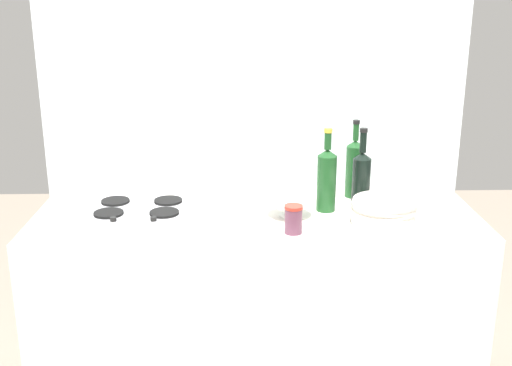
% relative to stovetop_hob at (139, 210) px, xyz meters
% --- Properties ---
extents(counter_block, '(1.80, 0.70, 0.90)m').
position_rel_stovetop_hob_xyz_m(counter_block, '(0.48, 0.02, -0.46)').
color(counter_block, silver).
rests_on(counter_block, ground).
extents(backsplash_panel, '(1.90, 0.06, 2.24)m').
position_rel_stovetop_hob_xyz_m(backsplash_panel, '(0.48, 0.40, 0.21)').
color(backsplash_panel, silver).
rests_on(backsplash_panel, ground).
extents(stovetop_hob, '(0.44, 0.33, 0.04)m').
position_rel_stovetop_hob_xyz_m(stovetop_hob, '(0.00, 0.00, 0.00)').
color(stovetop_hob, '#B2B2B7').
rests_on(stovetop_hob, counter_block).
extents(plate_stack, '(0.26, 0.25, 0.10)m').
position_rel_stovetop_hob_xyz_m(plate_stack, '(0.97, -0.14, 0.03)').
color(plate_stack, silver).
rests_on(plate_stack, counter_block).
extents(wine_bottle_leftmost, '(0.08, 0.08, 0.34)m').
position_rel_stovetop_hob_xyz_m(wine_bottle_leftmost, '(0.76, 0.02, 0.12)').
color(wine_bottle_leftmost, '#19471E').
rests_on(wine_bottle_leftmost, counter_block).
extents(wine_bottle_mid_left, '(0.07, 0.07, 0.34)m').
position_rel_stovetop_hob_xyz_m(wine_bottle_mid_left, '(0.91, 0.20, 0.12)').
color(wine_bottle_mid_left, '#19471E').
rests_on(wine_bottle_mid_left, counter_block).
extents(wine_bottle_mid_right, '(0.08, 0.08, 0.33)m').
position_rel_stovetop_hob_xyz_m(wine_bottle_mid_right, '(0.92, 0.09, 0.11)').
color(wine_bottle_mid_right, black).
rests_on(wine_bottle_mid_right, counter_block).
extents(mixing_bowl, '(0.18, 0.18, 0.06)m').
position_rel_stovetop_hob_xyz_m(mixing_bowl, '(0.61, -0.06, 0.02)').
color(mixing_bowl, white).
rests_on(mixing_bowl, counter_block).
extents(butter_dish, '(0.15, 0.13, 0.06)m').
position_rel_stovetop_hob_xyz_m(butter_dish, '(0.34, 0.11, 0.01)').
color(butter_dish, silver).
rests_on(butter_dish, counter_block).
extents(condiment_jar_front, '(0.07, 0.07, 0.11)m').
position_rel_stovetop_hob_xyz_m(condiment_jar_front, '(0.61, -0.23, 0.04)').
color(condiment_jar_front, '#66384C').
rests_on(condiment_jar_front, counter_block).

